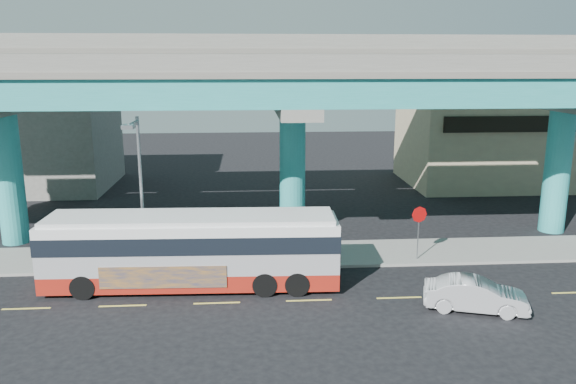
{
  "coord_description": "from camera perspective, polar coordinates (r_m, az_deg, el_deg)",
  "views": [
    {
      "loc": [
        -2.51,
        -22.95,
        10.16
      ],
      "look_at": [
        -0.61,
        4.0,
        3.88
      ],
      "focal_mm": 35.0,
      "sensor_mm": 36.0,
      "label": 1
    }
  ],
  "objects": [
    {
      "name": "sidewalk",
      "position": [
        30.29,
        0.97,
        -6.36
      ],
      "size": [
        70.0,
        4.0,
        0.15
      ],
      "primitive_type": "cube",
      "color": "gray",
      "rests_on": "ground"
    },
    {
      "name": "street_lamp",
      "position": [
        27.39,
        -14.99,
        1.87
      ],
      "size": [
        0.5,
        2.46,
        7.5
      ],
      "color": "gray",
      "rests_on": "sidewalk"
    },
    {
      "name": "viaduct",
      "position": [
        32.17,
        0.46,
        11.27
      ],
      "size": [
        52.0,
        12.4,
        11.7
      ],
      "color": "teal",
      "rests_on": "ground"
    },
    {
      "name": "building_beige",
      "position": [
        50.74,
        19.93,
        4.77
      ],
      "size": [
        14.0,
        10.23,
        7.0
      ],
      "color": "tan",
      "rests_on": "ground"
    },
    {
      "name": "stop_sign",
      "position": [
        29.56,
        13.17,
        -2.88
      ],
      "size": [
        0.83,
        0.23,
        2.82
      ],
      "rotation": [
        0.0,
        0.0,
        -0.16
      ],
      "color": "gray",
      "rests_on": "sidewalk"
    },
    {
      "name": "sedan",
      "position": [
        25.01,
        18.5,
        -9.87
      ],
      "size": [
        3.81,
        5.01,
        1.38
      ],
      "primitive_type": "imported",
      "rotation": [
        0.0,
        0.0,
        1.27
      ],
      "color": "#B5B5BA",
      "rests_on": "ground"
    },
    {
      "name": "parked_car",
      "position": [
        30.78,
        -16.28,
        -5.07
      ],
      "size": [
        1.68,
        4.1,
        1.39
      ],
      "primitive_type": "imported",
      "rotation": [
        0.0,
        0.0,
        1.58
      ],
      "color": "#2A2A2E",
      "rests_on": "sidewalk"
    },
    {
      "name": "ground",
      "position": [
        25.22,
        2.07,
        -10.67
      ],
      "size": [
        120.0,
        120.0,
        0.0
      ],
      "primitive_type": "plane",
      "color": "black",
      "rests_on": "ground"
    },
    {
      "name": "lane_markings",
      "position": [
        24.95,
        2.14,
        -10.94
      ],
      "size": [
        58.0,
        0.12,
        0.01
      ],
      "color": "#D8C64C",
      "rests_on": "ground"
    },
    {
      "name": "building_concrete",
      "position": [
        50.42,
        -24.41,
        5.48
      ],
      "size": [
        12.0,
        10.0,
        9.0
      ],
      "primitive_type": "cube",
      "color": "gray",
      "rests_on": "ground"
    },
    {
      "name": "transit_bus",
      "position": [
        26.11,
        -9.69,
        -5.6
      ],
      "size": [
        13.43,
        3.3,
        3.42
      ],
      "rotation": [
        0.0,
        0.0,
        -0.03
      ],
      "color": "maroon",
      "rests_on": "ground"
    }
  ]
}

